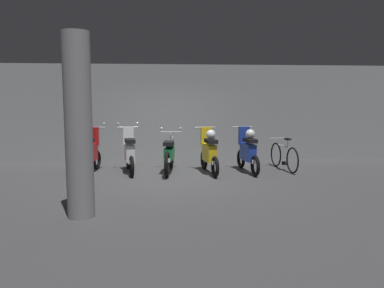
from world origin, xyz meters
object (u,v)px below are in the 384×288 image
motorbike_slot_1 (130,152)px  support_pillar (78,126)px  motorbike_slot_3 (209,151)px  motorbike_slot_2 (169,154)px  motorbike_slot_4 (248,151)px  motorbike_slot_0 (90,152)px  bicycle (284,156)px

motorbike_slot_1 → support_pillar: 3.92m
motorbike_slot_3 → support_pillar: support_pillar is taller
motorbike_slot_2 → motorbike_slot_4: size_ratio=1.16×
motorbike_slot_3 → motorbike_slot_0: bearing=175.9°
motorbike_slot_0 → bicycle: bearing=1.0°
motorbike_slot_0 → motorbike_slot_2: 2.06m
motorbike_slot_0 → motorbike_slot_1: same height
motorbike_slot_1 → motorbike_slot_4: (3.09, -0.18, 0.04)m
motorbike_slot_3 → motorbike_slot_4: bearing=4.0°
motorbike_slot_1 → motorbike_slot_3: (2.06, -0.25, 0.04)m
bicycle → support_pillar: bearing=-140.4°
motorbike_slot_3 → support_pillar: size_ratio=0.57×
motorbike_slot_0 → bicycle: size_ratio=0.97×
motorbike_slot_1 → motorbike_slot_3: bearing=-7.0°
motorbike_slot_4 → motorbike_slot_3: bearing=-176.0°
motorbike_slot_0 → support_pillar: (0.54, -3.74, 0.91)m
motorbike_slot_3 → motorbike_slot_2: bearing=170.8°
motorbike_slot_3 → bicycle: bearing=8.5°
bicycle → motorbike_slot_0: bearing=-179.0°
motorbike_slot_3 → support_pillar: (-2.54, -3.52, 0.91)m
motorbike_slot_4 → bicycle: bearing=12.8°
motorbike_slot_4 → motorbike_slot_2: bearing=177.4°
motorbike_slot_1 → bicycle: (4.15, 0.06, -0.17)m
motorbike_slot_4 → bicycle: (1.06, 0.24, -0.20)m
motorbike_slot_2 → motorbike_slot_3: motorbike_slot_3 is taller
motorbike_slot_1 → support_pillar: bearing=-97.2°
support_pillar → motorbike_slot_3: bearing=54.2°
motorbike_slot_4 → support_pillar: (-3.57, -3.59, 0.91)m
motorbike_slot_1 → motorbike_slot_2: 1.04m
motorbike_slot_1 → motorbike_slot_2: motorbike_slot_1 is taller
motorbike_slot_0 → motorbike_slot_4: size_ratio=1.00×
motorbike_slot_1 → bicycle: 4.15m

